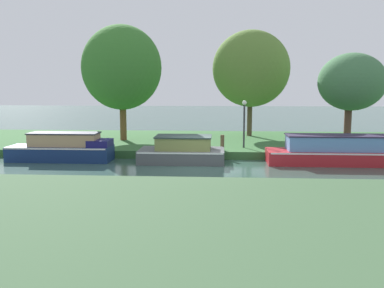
# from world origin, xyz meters

# --- Properties ---
(ground_plane) EXTENTS (120.00, 120.00, 0.00)m
(ground_plane) POSITION_xyz_m (0.00, 0.00, 0.00)
(ground_plane) COLOR #325147
(riverbank_far) EXTENTS (72.00, 10.00, 0.40)m
(riverbank_far) POSITION_xyz_m (0.00, 7.00, 0.20)
(riverbank_far) COLOR #305E2F
(riverbank_far) RESTS_ON ground_plane
(riverbank_near) EXTENTS (72.00, 10.00, 0.40)m
(riverbank_near) POSITION_xyz_m (0.00, -9.00, 0.20)
(riverbank_near) COLOR #3A5938
(riverbank_near) RESTS_ON ground_plane
(red_barge) EXTENTS (6.92, 1.88, 1.40)m
(red_barge) POSITION_xyz_m (6.63, 1.20, 0.61)
(red_barge) COLOR #AD1E26
(red_barge) RESTS_ON ground_plane
(slate_narrowboat) EXTENTS (4.15, 2.17, 1.30)m
(slate_narrowboat) POSITION_xyz_m (-1.03, 1.20, 0.54)
(slate_narrowboat) COLOR #4B4E52
(slate_narrowboat) RESTS_ON ground_plane
(navy_cruiser) EXTENTS (5.11, 1.58, 1.42)m
(navy_cruiser) POSITION_xyz_m (-6.99, 1.20, 0.62)
(navy_cruiser) COLOR navy
(navy_cruiser) RESTS_ON ground_plane
(willow_tree_left) EXTENTS (4.81, 4.41, 6.95)m
(willow_tree_left) POSITION_xyz_m (-5.13, 6.28, 4.80)
(willow_tree_left) COLOR brown
(willow_tree_left) RESTS_ON riverbank_far
(willow_tree_centre) EXTENTS (4.98, 3.48, 6.87)m
(willow_tree_centre) POSITION_xyz_m (2.78, 8.57, 4.81)
(willow_tree_centre) COLOR brown
(willow_tree_centre) RESTS_ON riverbank_far
(willow_tree_right) EXTENTS (3.77, 3.26, 5.15)m
(willow_tree_right) POSITION_xyz_m (8.18, 5.29, 3.92)
(willow_tree_right) COLOR brown
(willow_tree_right) RESTS_ON riverbank_far
(lamp_post) EXTENTS (0.24, 0.24, 2.55)m
(lamp_post) POSITION_xyz_m (2.10, 3.57, 2.03)
(lamp_post) COLOR #333338
(lamp_post) RESTS_ON riverbank_far
(mooring_post_near) EXTENTS (0.20, 0.20, 0.81)m
(mooring_post_near) POSITION_xyz_m (-7.28, 2.46, 0.80)
(mooring_post_near) COLOR #4F3929
(mooring_post_near) RESTS_ON riverbank_far
(mooring_post_far) EXTENTS (0.20, 0.20, 0.81)m
(mooring_post_far) POSITION_xyz_m (0.93, 2.46, 0.81)
(mooring_post_far) COLOR #4E412B
(mooring_post_far) RESTS_ON riverbank_far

